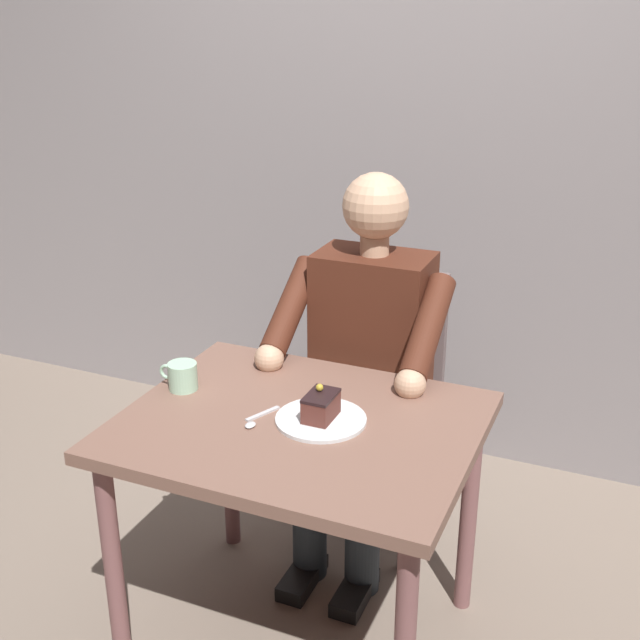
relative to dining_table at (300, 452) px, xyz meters
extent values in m
plane|color=gray|center=(0.00, 0.00, -0.62)|extent=(14.00, 14.00, 0.00)
cube|color=gray|center=(0.00, -1.28, 0.88)|extent=(6.40, 0.12, 3.00)
cube|color=brown|center=(0.00, 0.00, 0.08)|extent=(0.92, 0.75, 0.04)
cylinder|color=#815352|center=(0.40, 0.31, -0.27)|extent=(0.05, 0.05, 0.70)
cylinder|color=#815352|center=(-0.40, -0.31, -0.27)|extent=(0.05, 0.05, 0.70)
cylinder|color=#815352|center=(0.40, -0.31, -0.27)|extent=(0.05, 0.05, 0.70)
cube|color=#6E5D5D|center=(0.00, -0.58, -0.19)|extent=(0.42, 0.42, 0.04)
cube|color=#6E5D5D|center=(0.00, -0.77, 0.06)|extent=(0.38, 0.04, 0.45)
cylinder|color=#6E5D5D|center=(-0.18, -0.40, -0.40)|extent=(0.04, 0.04, 0.44)
cylinder|color=#6E5D5D|center=(0.18, -0.40, -0.40)|extent=(0.04, 0.04, 0.44)
cylinder|color=#6E5D5D|center=(-0.18, -0.76, -0.40)|extent=(0.04, 0.04, 0.44)
cylinder|color=#6E5D5D|center=(0.18, -0.76, -0.40)|extent=(0.04, 0.04, 0.44)
cube|color=#502517|center=(0.00, -0.56, 0.11)|extent=(0.36, 0.22, 0.56)
sphere|color=#DDAD89|center=(0.00, -0.56, 0.54)|extent=(0.20, 0.20, 0.20)
cylinder|color=#DDAD89|center=(0.00, -0.56, 0.42)|extent=(0.09, 0.09, 0.06)
cylinder|color=#502517|center=(-0.22, -0.42, 0.24)|extent=(0.08, 0.33, 0.26)
sphere|color=#DDAD89|center=(-0.22, -0.26, 0.12)|extent=(0.09, 0.09, 0.09)
cylinder|color=#502517|center=(0.22, -0.42, 0.24)|extent=(0.08, 0.33, 0.26)
sphere|color=#DDAD89|center=(0.22, -0.26, 0.12)|extent=(0.09, 0.09, 0.09)
cylinder|color=#272F35|center=(-0.09, -0.44, -0.19)|extent=(0.13, 0.38, 0.14)
cylinder|color=#272F35|center=(0.09, -0.44, -0.19)|extent=(0.13, 0.38, 0.14)
cylinder|color=#272F35|center=(-0.09, -0.26, -0.41)|extent=(0.11, 0.11, 0.42)
cube|color=black|center=(-0.09, -0.20, -0.60)|extent=(0.09, 0.22, 0.05)
cylinder|color=#272F35|center=(0.09, -0.26, -0.41)|extent=(0.11, 0.11, 0.42)
cube|color=black|center=(0.09, -0.20, -0.60)|extent=(0.09, 0.22, 0.05)
cylinder|color=white|center=(-0.05, -0.02, 0.10)|extent=(0.24, 0.24, 0.01)
cube|color=brown|center=(-0.05, -0.02, 0.13)|extent=(0.07, 0.11, 0.06)
cube|color=black|center=(-0.05, -0.02, 0.17)|extent=(0.07, 0.11, 0.01)
sphere|color=gold|center=(-0.04, -0.03, 0.18)|extent=(0.02, 0.02, 0.02)
cylinder|color=#AEDEBB|center=(0.38, -0.04, 0.13)|extent=(0.08, 0.08, 0.08)
torus|color=#AEDEBB|center=(0.43, -0.04, 0.14)|extent=(0.05, 0.01, 0.05)
cylinder|color=black|center=(0.38, -0.04, 0.17)|extent=(0.07, 0.07, 0.01)
cube|color=silver|center=(0.10, 0.01, 0.10)|extent=(0.05, 0.11, 0.01)
ellipsoid|color=silver|center=(0.10, 0.08, 0.10)|extent=(0.03, 0.04, 0.01)
camera|label=1|loc=(-0.79, 1.70, 1.12)|focal=45.35mm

